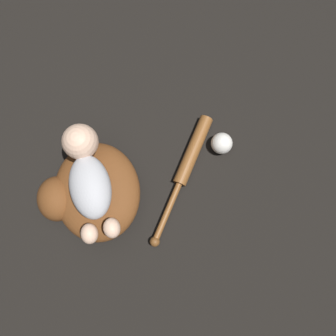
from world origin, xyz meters
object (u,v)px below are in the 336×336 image
at_px(baseball_glove, 91,193).
at_px(baseball_bat, 188,163).
at_px(baseball, 222,143).
at_px(baby_figure, 88,174).

xyz_separation_m(baseball_glove, baseball_bat, (0.17, -0.28, -0.03)).
bearing_deg(baseball_glove, baseball, -56.03).
bearing_deg(baseball, baseball_bat, 132.32).
distance_m(baby_figure, baseball_bat, 0.33).
xyz_separation_m(baby_figure, baseball_bat, (0.12, -0.28, -0.13)).
relative_size(baseball_glove, baseball, 5.53).
bearing_deg(baby_figure, baseball, -60.39).
height_order(baseball_glove, baseball, baseball_glove).
relative_size(baseball_glove, baby_figure, 1.17).
distance_m(baseball_glove, baseball_bat, 0.33).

